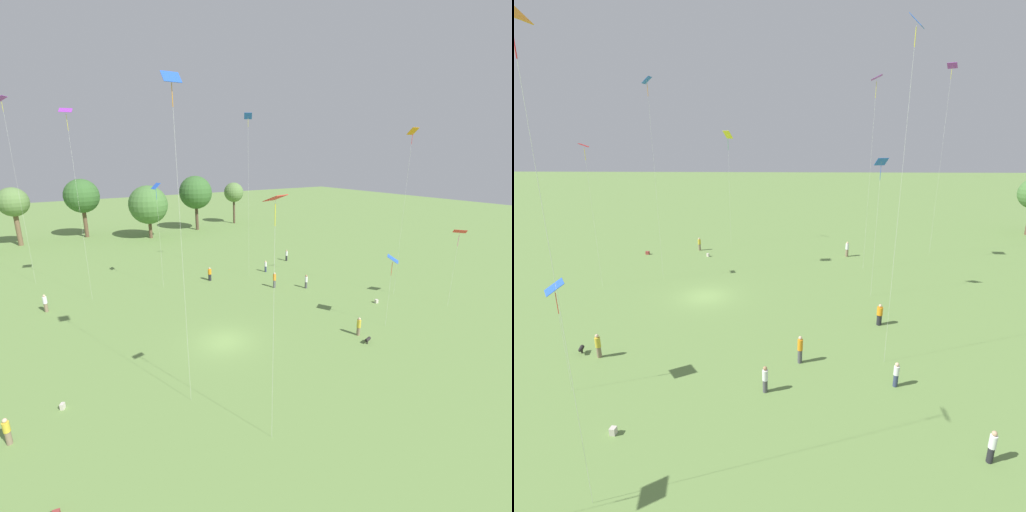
% 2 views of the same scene
% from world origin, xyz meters
% --- Properties ---
extents(ground_plane, '(240.00, 240.00, 0.00)m').
position_xyz_m(ground_plane, '(0.00, 0.00, 0.00)').
color(ground_plane, '#6B8E47').
extents(tree_1, '(5.03, 5.03, 10.26)m').
position_xyz_m(tree_1, '(-15.86, 49.13, 7.60)').
color(tree_1, brown).
rests_on(tree_1, ground_plane).
extents(tree_2, '(6.44, 6.44, 11.28)m').
position_xyz_m(tree_2, '(-4.95, 50.32, 8.00)').
color(tree_2, brown).
rests_on(tree_2, ground_plane).
extents(tree_3, '(7.30, 7.30, 10.12)m').
position_xyz_m(tree_3, '(5.56, 42.82, 6.45)').
color(tree_3, brown).
rests_on(tree_3, ground_plane).
extents(tree_4, '(6.93, 6.93, 11.48)m').
position_xyz_m(tree_4, '(16.43, 45.69, 7.98)').
color(tree_4, brown).
rests_on(tree_4, ground_plane).
extents(tree_5, '(4.53, 4.53, 9.59)m').
position_xyz_m(tree_5, '(26.89, 48.13, 7.26)').
color(tree_5, brown).
rests_on(tree_5, ground_plane).
extents(person_0, '(0.36, 0.36, 1.67)m').
position_xyz_m(person_0, '(13.91, 6.00, 0.85)').
color(person_0, '#4C4C51').
rests_on(person_0, ground_plane).
extents(person_1, '(0.49, 0.49, 1.65)m').
position_xyz_m(person_1, '(-14.93, -3.49, 0.82)').
color(person_1, '#847056').
rests_on(person_1, ground_plane).
extents(person_2, '(0.41, 0.41, 1.69)m').
position_xyz_m(person_2, '(10.47, -5.23, 0.85)').
color(person_2, '#847056').
rests_on(person_2, ground_plane).
extents(person_3, '(0.48, 0.48, 1.73)m').
position_xyz_m(person_3, '(5.24, 14.56, 0.85)').
color(person_3, '#232328').
rests_on(person_3, ground_plane).
extents(person_4, '(0.34, 0.34, 1.69)m').
position_xyz_m(person_4, '(18.78, 16.42, 0.86)').
color(person_4, '#232328').
rests_on(person_4, ground_plane).
extents(person_5, '(0.56, 0.56, 1.85)m').
position_xyz_m(person_5, '(-12.75, 14.86, 0.92)').
color(person_5, '#847056').
rests_on(person_5, ground_plane).
extents(person_6, '(0.48, 0.48, 1.91)m').
position_xyz_m(person_6, '(10.78, 8.14, 0.97)').
color(person_6, '#4C4C51').
rests_on(person_6, ground_plane).
extents(person_7, '(0.44, 0.44, 1.58)m').
position_xyz_m(person_7, '(13.17, 13.67, 0.80)').
color(person_7, '#333D5B').
rests_on(person_7, ground_plane).
extents(kite_0, '(1.02, 0.79, 18.00)m').
position_xyz_m(kite_0, '(21.37, -0.72, 16.76)').
color(kite_0, orange).
rests_on(kite_0, ground_plane).
extents(kite_1, '(1.34, 1.27, 19.69)m').
position_xyz_m(kite_1, '(-8.36, 15.97, 18.63)').
color(kite_1, purple).
rests_on(kite_1, ground_plane).
extents(kite_2, '(1.30, 1.34, 21.48)m').
position_xyz_m(kite_2, '(-13.69, 25.08, 20.08)').
color(kite_2, purple).
rests_on(kite_2, ground_plane).
extents(kite_3, '(0.95, 1.11, 12.38)m').
position_xyz_m(kite_3, '(-0.57, 15.16, 11.59)').
color(kite_3, blue).
rests_on(kite_3, ground_plane).
extents(kite_4, '(0.96, 0.77, 19.22)m').
position_xyz_m(kite_4, '(-5.19, -5.41, 17.79)').
color(kite_4, blue).
rests_on(kite_4, ground_plane).
extents(kite_6, '(1.43, 1.39, 6.75)m').
position_xyz_m(kite_6, '(14.11, -5.27, 6.32)').
color(kite_6, blue).
rests_on(kite_6, ground_plane).
extents(kite_7, '(1.12, 1.02, 20.14)m').
position_xyz_m(kite_7, '(10.52, 13.68, 18.61)').
color(kite_7, blue).
rests_on(kite_7, ground_plane).
extents(kite_8, '(1.06, 1.02, 13.46)m').
position_xyz_m(kite_8, '(-2.49, -10.68, 12.64)').
color(kite_8, red).
rests_on(kite_8, ground_plane).
extents(kite_9, '(1.56, 1.59, 8.25)m').
position_xyz_m(kite_9, '(23.41, -5.86, 7.84)').
color(kite_9, red).
rests_on(kite_9, ground_plane).
extents(dog_0, '(0.69, 0.37, 0.53)m').
position_xyz_m(dog_0, '(10.10, -6.63, 0.36)').
color(dog_0, black).
rests_on(dog_0, ground_plane).
extents(picnic_bag_0, '(0.33, 0.32, 0.39)m').
position_xyz_m(picnic_bag_0, '(17.53, -1.42, 0.20)').
color(picnic_bag_0, beige).
rests_on(picnic_bag_0, ground_plane).
extents(picnic_bag_2, '(0.34, 0.37, 0.39)m').
position_xyz_m(picnic_bag_2, '(-12.28, -1.96, 0.20)').
color(picnic_bag_2, beige).
rests_on(picnic_bag_2, ground_plane).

